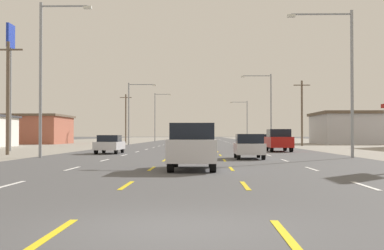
% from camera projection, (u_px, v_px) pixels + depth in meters
% --- Properties ---
extents(ground_plane, '(572.00, 572.00, 0.00)m').
position_uv_depth(ground_plane, '(200.00, 145.00, 74.27)').
color(ground_plane, '#4C4C4F').
extents(lot_apron_left, '(28.00, 440.00, 0.01)m').
position_uv_depth(lot_apron_left, '(28.00, 145.00, 74.81)').
color(lot_apron_left, gray).
rests_on(lot_apron_left, ground).
extents(lot_apron_right, '(28.00, 440.00, 0.01)m').
position_uv_depth(lot_apron_right, '(374.00, 145.00, 73.73)').
color(lot_apron_right, gray).
rests_on(lot_apron_right, ground).
extents(lane_markings, '(10.64, 227.60, 0.01)m').
position_uv_depth(lane_markings, '(201.00, 141.00, 112.75)').
color(lane_markings, white).
rests_on(lane_markings, ground).
extents(suv_center_turn_nearest, '(1.98, 4.90, 1.98)m').
position_uv_depth(suv_center_turn_nearest, '(193.00, 146.00, 22.33)').
color(suv_center_turn_nearest, silver).
rests_on(suv_center_turn_nearest, ground).
extents(hatchback_inner_right_near, '(1.72, 3.90, 1.54)m').
position_uv_depth(hatchback_inner_right_near, '(249.00, 146.00, 32.29)').
color(hatchback_inner_right_near, silver).
rests_on(hatchback_inner_right_near, ground).
extents(sedan_far_left_mid, '(1.80, 4.50, 1.46)m').
position_uv_depth(sedan_far_left_mid, '(110.00, 144.00, 41.18)').
color(sedan_far_left_mid, silver).
rests_on(sedan_far_left_mid, ground).
extents(hatchback_center_turn_midfar, '(1.72, 3.90, 1.54)m').
position_uv_depth(hatchback_center_turn_midfar, '(199.00, 143.00, 45.03)').
color(hatchback_center_turn_midfar, red).
rests_on(hatchback_center_turn_midfar, ground).
extents(suv_far_right_far, '(1.98, 4.90, 1.98)m').
position_uv_depth(suv_far_right_far, '(279.00, 140.00, 46.23)').
color(suv_far_right_far, red).
rests_on(suv_far_right_far, ground).
extents(hatchback_far_right_farther, '(1.72, 3.90, 1.54)m').
position_uv_depth(hatchback_far_right_farther, '(260.00, 141.00, 57.55)').
color(hatchback_far_right_farther, black).
rests_on(hatchback_far_right_farther, ground).
extents(storefront_left_row_2, '(12.24, 12.63, 4.70)m').
position_uv_depth(storefront_left_row_2, '(29.00, 129.00, 84.83)').
color(storefront_left_row_2, '#A35642').
rests_on(storefront_left_row_2, ground).
extents(storefront_right_row_2, '(11.50, 14.13, 5.14)m').
position_uv_depth(storefront_right_row_2, '(351.00, 128.00, 84.81)').
color(storefront_right_row_2, '#B2B2B7').
rests_on(storefront_right_row_2, ground).
extents(pole_sign_left_row_1, '(0.24, 1.62, 11.57)m').
position_uv_depth(pole_sign_left_row_1, '(10.00, 58.00, 47.37)').
color(pole_sign_left_row_1, gray).
rests_on(pole_sign_left_row_1, ground).
extents(streetlight_left_row_0, '(3.45, 0.26, 10.19)m').
position_uv_depth(streetlight_left_row_0, '(45.00, 69.00, 34.08)').
color(streetlight_left_row_0, gray).
rests_on(streetlight_left_row_0, ground).
extents(streetlight_right_row_0, '(4.27, 0.26, 9.58)m').
position_uv_depth(streetlight_right_row_0, '(345.00, 72.00, 33.65)').
color(streetlight_right_row_0, gray).
rests_on(streetlight_right_row_0, ground).
extents(streetlight_left_row_1, '(4.04, 0.26, 8.92)m').
position_uv_depth(streetlight_left_row_1, '(132.00, 109.00, 74.31)').
color(streetlight_left_row_1, gray).
rests_on(streetlight_left_row_1, ground).
extents(streetlight_right_row_1, '(4.36, 0.26, 10.12)m').
position_uv_depth(streetlight_right_row_1, '(268.00, 104.00, 73.90)').
color(streetlight_right_row_1, gray).
rests_on(streetlight_right_row_1, ground).
extents(streetlight_left_row_2, '(3.60, 0.26, 10.65)m').
position_uv_depth(streetlight_left_row_2, '(156.00, 114.00, 114.58)').
color(streetlight_left_row_2, gray).
rests_on(streetlight_left_row_2, ground).
extents(streetlight_right_row_2, '(3.84, 0.26, 8.89)m').
position_uv_depth(streetlight_right_row_2, '(245.00, 118.00, 114.14)').
color(streetlight_right_row_2, gray).
rests_on(streetlight_right_row_2, ground).
extents(utility_pole_left_row_0, '(2.20, 0.26, 8.42)m').
position_uv_depth(utility_pole_left_row_0, '(8.00, 96.00, 38.57)').
color(utility_pole_left_row_0, brown).
rests_on(utility_pole_left_row_0, ground).
extents(utility_pole_right_row_1, '(2.20, 0.26, 8.68)m').
position_uv_depth(utility_pole_right_row_1, '(302.00, 112.00, 69.09)').
color(utility_pole_right_row_1, brown).
rests_on(utility_pole_right_row_1, ground).
extents(utility_pole_left_row_2, '(2.20, 0.26, 8.94)m').
position_uv_depth(utility_pole_left_row_2, '(126.00, 117.00, 95.74)').
color(utility_pole_left_row_2, brown).
rests_on(utility_pole_left_row_2, ground).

